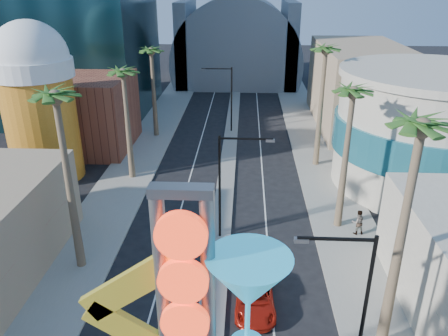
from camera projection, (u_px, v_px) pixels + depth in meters
sidewalk_west at (139, 157)px, 46.51m from camera, size 5.00×100.00×0.15m
sidewalk_east at (319, 161)px, 45.63m from camera, size 5.00×100.00×0.15m
median at (229, 149)px, 48.81m from camera, size 1.60×84.00×0.15m
brick_filler_west at (84, 113)px, 47.97m from camera, size 10.00×10.00×8.00m
filler_east at (359, 86)px, 55.23m from camera, size 10.00×20.00×10.00m
beer_mug at (37, 97)px, 39.16m from camera, size 7.00×7.00×14.50m
turquoise_building at (429, 131)px, 38.58m from camera, size 16.60×16.60×10.60m
canopy at (237, 58)px, 78.19m from camera, size 22.00×16.00×22.00m
neon_sign at (213, 336)px, 13.83m from camera, size 6.53×2.60×12.55m
streetlight_0 at (227, 178)px, 30.40m from camera, size 3.79×0.25×8.00m
streetlight_1 at (227, 93)px, 52.39m from camera, size 3.79×0.25×8.00m
streetlight_2 at (356, 297)px, 19.16m from camera, size 3.45×0.25×8.00m
palm_1 at (57, 109)px, 24.79m from camera, size 2.40×2.40×12.70m
palm_2 at (124, 80)px, 38.13m from camera, size 2.40×2.40×11.20m
palm_3 at (151, 57)px, 49.10m from camera, size 2.40×2.40×11.20m
palm_5 at (419, 145)px, 18.29m from camera, size 2.40×2.40×13.20m
palm_6 at (352, 101)px, 29.80m from camera, size 2.40×2.40×11.70m
palm_7 at (325, 58)px, 40.41m from camera, size 2.40×2.40×12.70m
red_pickup at (255, 297)px, 25.35m from camera, size 2.36×4.98×1.37m
pedestrian_b at (358, 222)px, 32.21m from camera, size 1.01×0.82×1.92m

